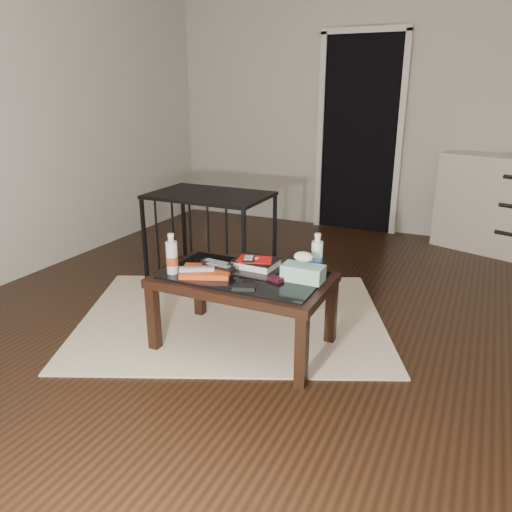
{
  "coord_description": "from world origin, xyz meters",
  "views": [
    {
      "loc": [
        0.87,
        -2.84,
        1.49
      ],
      "look_at": [
        -0.29,
        -0.34,
        0.55
      ],
      "focal_mm": 35.0,
      "sensor_mm": 36.0,
      "label": 1
    }
  ],
  "objects_px": {
    "pet_crate": "(211,253)",
    "textbook": "(256,263)",
    "coffee_table": "(243,285)",
    "water_bottle_right": "(317,253)",
    "dresser": "(508,205)",
    "water_bottle_left": "(172,254)",
    "tissue_box": "(303,273)"
  },
  "relations": [
    {
      "from": "textbook",
      "to": "tissue_box",
      "type": "relative_size",
      "value": 1.09
    },
    {
      "from": "water_bottle_left",
      "to": "tissue_box",
      "type": "height_order",
      "value": "water_bottle_left"
    },
    {
      "from": "tissue_box",
      "to": "pet_crate",
      "type": "bearing_deg",
      "value": 143.44
    },
    {
      "from": "pet_crate",
      "to": "water_bottle_left",
      "type": "distance_m",
      "value": 1.12
    },
    {
      "from": "coffee_table",
      "to": "textbook",
      "type": "xyz_separation_m",
      "value": [
        0.01,
        0.15,
        0.09
      ]
    },
    {
      "from": "water_bottle_left",
      "to": "water_bottle_right",
      "type": "xyz_separation_m",
      "value": [
        0.76,
        0.35,
        0.0
      ]
    },
    {
      "from": "textbook",
      "to": "tissue_box",
      "type": "height_order",
      "value": "tissue_box"
    },
    {
      "from": "water_bottle_right",
      "to": "coffee_table",
      "type": "bearing_deg",
      "value": -151.9
    },
    {
      "from": "tissue_box",
      "to": "water_bottle_left",
      "type": "bearing_deg",
      "value": -163.38
    },
    {
      "from": "dresser",
      "to": "water_bottle_right",
      "type": "bearing_deg",
      "value": -92.43
    },
    {
      "from": "water_bottle_left",
      "to": "water_bottle_right",
      "type": "relative_size",
      "value": 1.0
    },
    {
      "from": "coffee_table",
      "to": "water_bottle_left",
      "type": "height_order",
      "value": "water_bottle_left"
    },
    {
      "from": "pet_crate",
      "to": "textbook",
      "type": "relative_size",
      "value": 3.8
    },
    {
      "from": "pet_crate",
      "to": "tissue_box",
      "type": "relative_size",
      "value": 4.13
    },
    {
      "from": "dresser",
      "to": "water_bottle_left",
      "type": "bearing_deg",
      "value": -102.04
    },
    {
      "from": "pet_crate",
      "to": "water_bottle_left",
      "type": "bearing_deg",
      "value": -77.04
    },
    {
      "from": "coffee_table",
      "to": "dresser",
      "type": "height_order",
      "value": "dresser"
    },
    {
      "from": "coffee_table",
      "to": "textbook",
      "type": "height_order",
      "value": "textbook"
    },
    {
      "from": "dresser",
      "to": "water_bottle_right",
      "type": "xyz_separation_m",
      "value": [
        -1.04,
        -2.46,
        0.13
      ]
    },
    {
      "from": "dresser",
      "to": "water_bottle_right",
      "type": "distance_m",
      "value": 2.68
    },
    {
      "from": "water_bottle_left",
      "to": "water_bottle_right",
      "type": "distance_m",
      "value": 0.83
    },
    {
      "from": "coffee_table",
      "to": "water_bottle_right",
      "type": "distance_m",
      "value": 0.46
    },
    {
      "from": "textbook",
      "to": "tissue_box",
      "type": "bearing_deg",
      "value": -13.67
    },
    {
      "from": "dresser",
      "to": "water_bottle_left",
      "type": "xyz_separation_m",
      "value": [
        -1.8,
        -2.81,
        0.13
      ]
    },
    {
      "from": "water_bottle_right",
      "to": "tissue_box",
      "type": "height_order",
      "value": "water_bottle_right"
    },
    {
      "from": "water_bottle_left",
      "to": "water_bottle_right",
      "type": "height_order",
      "value": "same"
    },
    {
      "from": "pet_crate",
      "to": "water_bottle_left",
      "type": "height_order",
      "value": "pet_crate"
    },
    {
      "from": "pet_crate",
      "to": "tissue_box",
      "type": "distance_m",
      "value": 1.36
    },
    {
      "from": "coffee_table",
      "to": "textbook",
      "type": "bearing_deg",
      "value": 85.17
    },
    {
      "from": "coffee_table",
      "to": "tissue_box",
      "type": "height_order",
      "value": "tissue_box"
    },
    {
      "from": "coffee_table",
      "to": "pet_crate",
      "type": "relative_size",
      "value": 1.05
    },
    {
      "from": "coffee_table",
      "to": "water_bottle_right",
      "type": "height_order",
      "value": "water_bottle_right"
    }
  ]
}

